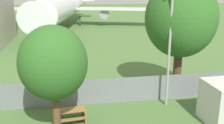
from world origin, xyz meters
TOP-DOWN VIEW (x-y plane):
  - perimeter_fence at (0.00, 10.07)m, footprint 56.07×0.07m
  - airplane at (-3.67, 47.43)m, footprint 35.16×43.57m
  - picnic_bench_near_cabin at (-3.57, 7.90)m, footprint 2.00×1.60m
  - tree_near_hangar at (-4.22, 6.85)m, footprint 3.45×3.45m
  - tree_behind_benches at (4.20, 11.00)m, footprint 4.91×4.91m
  - light_mast at (2.76, 9.14)m, footprint 0.44×0.44m

SIDE VIEW (x-z plane):
  - picnic_bench_near_cabin at x=-3.57m, z-range 0.10..0.86m
  - perimeter_fence at x=0.00m, z-range 0.00..1.76m
  - tree_near_hangar at x=-4.22m, z-range 0.97..6.76m
  - airplane at x=-3.67m, z-range -2.13..10.01m
  - light_mast at x=2.76m, z-range 0.87..8.68m
  - tree_behind_benches at x=4.20m, z-range 1.36..9.55m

